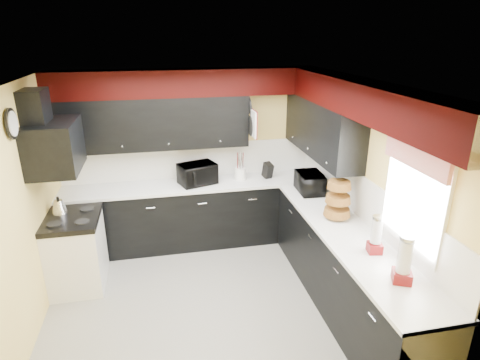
# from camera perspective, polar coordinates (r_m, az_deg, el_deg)

# --- Properties ---
(ground) EXTENTS (3.60, 3.60, 0.00)m
(ground) POSITION_cam_1_polar(r_m,az_deg,el_deg) (4.86, -4.50, -17.29)
(ground) COLOR gray
(ground) RESTS_ON ground
(wall_back) EXTENTS (3.60, 0.06, 2.50)m
(wall_back) POSITION_cam_1_polar(r_m,az_deg,el_deg) (5.89, -7.15, 3.36)
(wall_back) COLOR #E0C666
(wall_back) RESTS_ON ground
(wall_right) EXTENTS (0.06, 3.60, 2.50)m
(wall_right) POSITION_cam_1_polar(r_m,az_deg,el_deg) (4.74, 17.16, -1.74)
(wall_right) COLOR #E0C666
(wall_right) RESTS_ON ground
(wall_left) EXTENTS (0.06, 3.60, 2.50)m
(wall_left) POSITION_cam_1_polar(r_m,az_deg,el_deg) (4.41, -28.97, -5.24)
(wall_left) COLOR #E0C666
(wall_left) RESTS_ON ground
(ceiling) EXTENTS (3.60, 3.60, 0.06)m
(ceiling) POSITION_cam_1_polar(r_m,az_deg,el_deg) (3.87, -5.54, 13.42)
(ceiling) COLOR white
(ceiling) RESTS_ON wall_back
(cab_back) EXTENTS (3.60, 0.60, 0.90)m
(cab_back) POSITION_cam_1_polar(r_m,az_deg,el_deg) (5.90, -6.55, -4.93)
(cab_back) COLOR black
(cab_back) RESTS_ON ground
(cab_right) EXTENTS (0.60, 3.00, 0.90)m
(cab_right) POSITION_cam_1_polar(r_m,az_deg,el_deg) (4.74, 14.60, -12.40)
(cab_right) COLOR black
(cab_right) RESTS_ON ground
(counter_back) EXTENTS (3.62, 0.64, 0.04)m
(counter_back) POSITION_cam_1_polar(r_m,az_deg,el_deg) (5.71, -6.74, -0.67)
(counter_back) COLOR white
(counter_back) RESTS_ON cab_back
(counter_right) EXTENTS (0.64, 3.02, 0.04)m
(counter_right) POSITION_cam_1_polar(r_m,az_deg,el_deg) (4.50, 15.13, -7.36)
(counter_right) COLOR white
(counter_right) RESTS_ON cab_right
(splash_back) EXTENTS (3.60, 0.02, 0.50)m
(splash_back) POSITION_cam_1_polar(r_m,az_deg,el_deg) (5.90, -7.12, 2.77)
(splash_back) COLOR white
(splash_back) RESTS_ON counter_back
(splash_right) EXTENTS (0.02, 3.60, 0.50)m
(splash_right) POSITION_cam_1_polar(r_m,az_deg,el_deg) (4.76, 16.98, -2.41)
(splash_right) COLOR white
(splash_right) RESTS_ON counter_right
(upper_back) EXTENTS (2.60, 0.35, 0.70)m
(upper_back) POSITION_cam_1_polar(r_m,az_deg,el_deg) (5.57, -12.42, 7.89)
(upper_back) COLOR black
(upper_back) RESTS_ON wall_back
(upper_right) EXTENTS (0.35, 1.80, 0.70)m
(upper_right) POSITION_cam_1_polar(r_m,az_deg,el_deg) (5.28, 11.49, 7.27)
(upper_right) COLOR black
(upper_right) RESTS_ON wall_right
(soffit_back) EXTENTS (3.60, 0.36, 0.35)m
(soffit_back) POSITION_cam_1_polar(r_m,az_deg,el_deg) (5.49, -7.48, 13.58)
(soffit_back) COLOR black
(soffit_back) RESTS_ON wall_back
(soffit_right) EXTENTS (0.36, 3.24, 0.35)m
(soffit_right) POSITION_cam_1_polar(r_m,az_deg,el_deg) (4.22, 17.67, 10.76)
(soffit_right) COLOR black
(soffit_right) RESTS_ON wall_right
(stove) EXTENTS (0.60, 0.75, 0.86)m
(stove) POSITION_cam_1_polar(r_m,az_deg,el_deg) (5.34, -22.17, -9.62)
(stove) COLOR white
(stove) RESTS_ON ground
(cooktop) EXTENTS (0.62, 0.77, 0.06)m
(cooktop) POSITION_cam_1_polar(r_m,az_deg,el_deg) (5.13, -22.86, -5.15)
(cooktop) COLOR black
(cooktop) RESTS_ON stove
(hood) EXTENTS (0.50, 0.78, 0.55)m
(hood) POSITION_cam_1_polar(r_m,az_deg,el_deg) (4.85, -24.87, 4.37)
(hood) COLOR black
(hood) RESTS_ON wall_left
(hood_duct) EXTENTS (0.24, 0.40, 0.40)m
(hood_duct) POSITION_cam_1_polar(r_m,az_deg,el_deg) (4.80, -27.14, 9.04)
(hood_duct) COLOR black
(hood_duct) RESTS_ON wall_left
(window) EXTENTS (0.03, 0.86, 0.96)m
(window) POSITION_cam_1_polar(r_m,az_deg,el_deg) (3.93, 23.56, -2.52)
(window) COLOR white
(window) RESTS_ON wall_right
(valance) EXTENTS (0.04, 0.88, 0.20)m
(valance) POSITION_cam_1_polar(r_m,az_deg,el_deg) (3.77, 23.72, 3.01)
(valance) COLOR red
(valance) RESTS_ON wall_right
(pan_top) EXTENTS (0.03, 0.22, 0.40)m
(pan_top) POSITION_cam_1_polar(r_m,az_deg,el_deg) (5.59, 1.27, 10.51)
(pan_top) COLOR black
(pan_top) RESTS_ON upper_back
(pan_mid) EXTENTS (0.03, 0.28, 0.46)m
(pan_mid) POSITION_cam_1_polar(r_m,az_deg,el_deg) (5.52, 1.55, 7.72)
(pan_mid) COLOR black
(pan_mid) RESTS_ON upper_back
(pan_low) EXTENTS (0.03, 0.24, 0.42)m
(pan_low) POSITION_cam_1_polar(r_m,az_deg,el_deg) (5.77, 0.95, 7.99)
(pan_low) COLOR black
(pan_low) RESTS_ON upper_back
(cut_board) EXTENTS (0.03, 0.26, 0.35)m
(cut_board) POSITION_cam_1_polar(r_m,az_deg,el_deg) (5.40, 1.96, 7.96)
(cut_board) COLOR white
(cut_board) RESTS_ON upper_back
(baskets) EXTENTS (0.27, 0.27, 0.50)m
(baskets) POSITION_cam_1_polar(r_m,az_deg,el_deg) (4.69, 13.77, -2.60)
(baskets) COLOR brown
(baskets) RESTS_ON upper_right
(clock) EXTENTS (0.03, 0.30, 0.30)m
(clock) POSITION_cam_1_polar(r_m,az_deg,el_deg) (4.36, -29.74, 6.96)
(clock) COLOR black
(clock) RESTS_ON wall_left
(deco_plate) EXTENTS (0.03, 0.24, 0.24)m
(deco_plate) POSITION_cam_1_polar(r_m,az_deg,el_deg) (4.17, 20.51, 9.26)
(deco_plate) COLOR white
(deco_plate) RESTS_ON wall_right
(toaster_oven) EXTENTS (0.60, 0.55, 0.29)m
(toaster_oven) POSITION_cam_1_polar(r_m,az_deg,el_deg) (5.65, -6.04, 0.89)
(toaster_oven) COLOR black
(toaster_oven) RESTS_ON counter_back
(microwave) EXTENTS (0.34, 0.48, 0.26)m
(microwave) POSITION_cam_1_polar(r_m,az_deg,el_deg) (5.41, 9.94, -0.38)
(microwave) COLOR black
(microwave) RESTS_ON counter_right
(utensil_crock) EXTENTS (0.20, 0.20, 0.18)m
(utensil_crock) POSITION_cam_1_polar(r_m,az_deg,el_deg) (5.80, 0.04, 0.92)
(utensil_crock) COLOR white
(utensil_crock) RESTS_ON counter_back
(knife_block) EXTENTS (0.14, 0.17, 0.23)m
(knife_block) POSITION_cam_1_polar(r_m,az_deg,el_deg) (5.86, 3.96, 1.36)
(knife_block) COLOR black
(knife_block) RESTS_ON counter_back
(kettle) EXTENTS (0.20, 0.20, 0.16)m
(kettle) POSITION_cam_1_polar(r_m,az_deg,el_deg) (5.26, -24.34, -3.46)
(kettle) COLOR silver
(kettle) RESTS_ON cooktop
(dispenser_a) EXTENTS (0.15, 0.15, 0.35)m
(dispenser_a) POSITION_cam_1_polar(r_m,az_deg,el_deg) (4.10, 18.78, -7.60)
(dispenser_a) COLOR #5D0100
(dispenser_a) RESTS_ON counter_right
(dispenser_b) EXTENTS (0.20, 0.20, 0.42)m
(dispenser_b) POSITION_cam_1_polar(r_m,az_deg,el_deg) (3.72, 22.33, -10.51)
(dispenser_b) COLOR #730605
(dispenser_b) RESTS_ON counter_right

